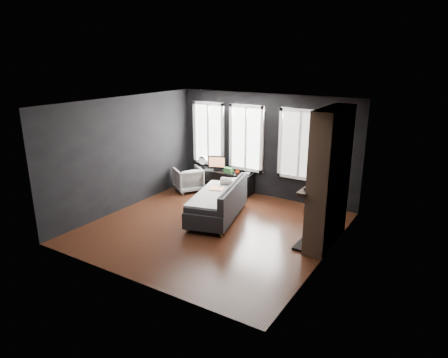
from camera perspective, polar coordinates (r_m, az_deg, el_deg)
The scene contains 18 objects.
floor at distance 8.80m, azimuth -1.60°, elevation -6.94°, with size 5.00×5.00×0.00m, color black.
ceiling at distance 8.07m, azimuth -1.76°, elevation 10.82°, with size 5.00×5.00×0.00m, color white.
wall_back at distance 10.45m, azimuth 5.93°, elevation 4.71°, with size 5.00×0.02×2.70m, color black.
wall_left at distance 9.89m, azimuth -13.87°, elevation 3.59°, with size 0.02×5.00×2.70m, color black.
wall_right at distance 7.32m, azimuth 14.90°, elevation -1.30°, with size 0.02×5.00×2.70m, color black.
windows at distance 10.44m, azimuth 3.75°, elevation 10.50°, with size 4.00×0.16×1.76m, color white, non-canonical shape.
fireplace at distance 7.92m, azimuth 14.83°, elevation 0.12°, with size 0.70×1.62×2.70m, color #93724C, non-canonical shape.
sofa at distance 9.12m, azimuth -0.96°, elevation -3.10°, with size 1.01×2.02×0.87m, color #242427, non-canonical shape.
stripe_pillow at distance 9.53m, azimuth 1.40°, elevation -0.95°, with size 0.07×0.31×0.31m, color gray.
armchair at distance 11.05m, azimuth -5.11°, elevation 0.13°, with size 0.70×0.65×0.72m, color silver.
media_console at distance 11.01m, azimuth 0.02°, elevation -0.25°, with size 1.68×0.52×0.58m, color black, non-canonical shape.
monitor at distance 10.97m, azimuth -1.02°, elevation 2.46°, with size 0.50×0.11×0.45m, color black, non-canonical shape.
desk_fan at distance 11.19m, azimuth -3.07°, elevation 2.50°, with size 0.25×0.25×0.35m, color #A6A6A6, non-canonical shape.
mug at distance 10.66m, azimuth 1.93°, elevation 1.08°, with size 0.11×0.09×0.11m, color red.
book at distance 10.67m, azimuth 2.87°, elevation 1.37°, with size 0.16×0.02×0.22m, color tan.
storage_box at distance 10.77m, azimuth 0.67°, elevation 1.30°, with size 0.24×0.15×0.13m, color #2E652D.
mantel_vase at distance 8.41m, azimuth 14.13°, elevation 0.97°, with size 0.18×0.19×0.18m, color gold.
mantel_clock at distance 7.52m, azimuth 11.70°, elevation -1.37°, with size 0.11×0.11×0.04m, color black.
Camera 1 is at (4.44, -6.68, 3.61)m, focal length 32.00 mm.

